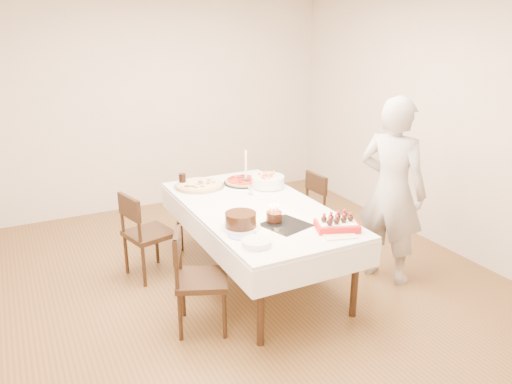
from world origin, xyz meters
name	(u,v)px	position (x,y,z in m)	size (l,w,h in m)	color
floor	(249,280)	(0.00, 0.00, 0.00)	(5.00, 5.00, 0.00)	brown
wall_back	(164,104)	(0.00, 2.50, 1.35)	(4.50, 0.04, 2.70)	beige
wall_front	(491,258)	(0.00, -2.50, 1.35)	(4.50, 0.04, 2.70)	beige
wall_right	(437,121)	(2.25, 0.00, 1.35)	(0.04, 5.00, 2.70)	beige
dining_table	(256,243)	(0.07, 0.00, 0.38)	(1.14, 2.14, 0.75)	white
chair_right_savory	(302,212)	(0.85, 0.42, 0.41)	(0.42, 0.42, 0.82)	#321C10
chair_left_savory	(149,234)	(-0.80, 0.55, 0.43)	(0.44, 0.44, 0.86)	#321C10
chair_left_dessert	(202,280)	(-0.67, -0.52, 0.43)	(0.44, 0.44, 0.85)	#321C10
person	(392,191)	(1.21, -0.53, 0.88)	(0.64, 0.42, 1.76)	#AEA9A4
pizza_white	(199,185)	(-0.19, 0.76, 0.77)	(0.52, 0.52, 0.04)	beige
pizza_pepperoni	(243,181)	(0.27, 0.68, 0.77)	(0.41, 0.41, 0.04)	red
red_placemat	(261,182)	(0.44, 0.62, 0.75)	(0.25, 0.25, 0.01)	#B21E1E
pasta_bowl	(268,181)	(0.44, 0.44, 0.81)	(0.34, 0.34, 0.11)	white
taper_candle	(246,167)	(0.28, 0.63, 0.93)	(0.08, 0.08, 0.37)	white
shaker_pair	(251,191)	(0.18, 0.31, 0.79)	(0.07, 0.07, 0.08)	white
cola_glass	(182,180)	(-0.33, 0.87, 0.82)	(0.07, 0.07, 0.13)	black
layer_cake	(241,220)	(-0.27, -0.39, 0.81)	(0.33, 0.33, 0.13)	#321A0C
cake_board	(286,225)	(0.09, -0.52, 0.75)	(0.34, 0.34, 0.01)	black
birthday_cake	(274,213)	(0.04, -0.41, 0.83)	(0.13, 0.13, 0.14)	#3B1A10
strawberry_box	(337,224)	(0.42, -0.78, 0.79)	(0.34, 0.23, 0.08)	red
box_lid	(339,236)	(0.36, -0.89, 0.75)	(0.26, 0.17, 0.02)	beige
plate_stack	(256,243)	(-0.31, -0.76, 0.77)	(0.23, 0.23, 0.05)	white
china_plate	(242,234)	(-0.32, -0.53, 0.75)	(0.24, 0.24, 0.01)	white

